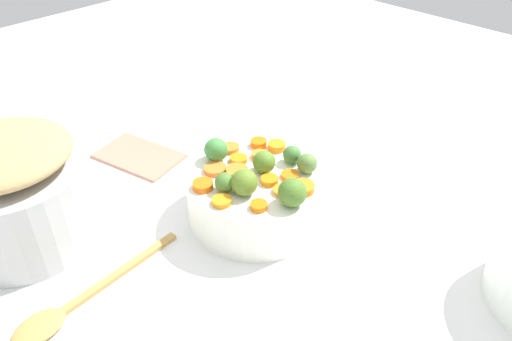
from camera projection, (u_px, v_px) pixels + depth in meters
tabletop at (231, 223)px, 0.85m from camera, size 2.40×2.40×0.02m
serving_bowl_carrots at (256, 196)px, 0.83m from camera, size 0.23×0.23×0.08m
metal_pot at (18, 202)px, 0.77m from camera, size 0.23×0.23×0.13m
stuffing_mound at (1, 153)px, 0.72m from camera, size 0.20×0.20×0.05m
carrot_slice_0 at (237, 172)px, 0.80m from camera, size 0.04×0.04×0.01m
carrot_slice_1 at (239, 159)px, 0.83m from camera, size 0.03×0.03×0.01m
carrot_slice_2 at (215, 169)px, 0.81m from camera, size 0.05×0.05×0.01m
carrot_slice_3 at (222, 201)px, 0.74m from camera, size 0.03×0.03×0.01m
carrot_slice_4 at (259, 206)px, 0.73m from camera, size 0.04×0.04×0.01m
carrot_slice_5 at (303, 188)px, 0.77m from camera, size 0.04×0.04×0.01m
carrot_slice_6 at (283, 191)px, 0.76m from camera, size 0.04×0.04×0.01m
carrot_slice_7 at (230, 148)px, 0.86m from camera, size 0.04×0.04×0.01m
carrot_slice_8 at (259, 143)px, 0.87m from camera, size 0.04×0.04×0.01m
carrot_slice_9 at (259, 155)px, 0.84m from camera, size 0.04×0.04×0.01m
carrot_slice_10 at (269, 180)px, 0.78m from camera, size 0.04×0.04×0.01m
carrot_slice_11 at (277, 146)px, 0.86m from camera, size 0.04×0.04×0.01m
carrot_slice_12 at (290, 175)px, 0.80m from camera, size 0.04×0.04×0.01m
carrot_slice_13 at (203, 185)px, 0.77m from camera, size 0.04×0.04×0.01m
brussels_sprout_0 at (307, 163)px, 0.80m from camera, size 0.03×0.03×0.03m
brussels_sprout_1 at (292, 155)px, 0.82m from camera, size 0.03×0.03×0.03m
brussels_sprout_2 at (216, 150)px, 0.83m from camera, size 0.04×0.04×0.04m
brussels_sprout_3 at (225, 182)px, 0.76m from camera, size 0.03×0.03×0.03m
brussels_sprout_4 at (244, 182)px, 0.75m from camera, size 0.04×0.04×0.04m
brussels_sprout_5 at (292, 192)px, 0.73m from camera, size 0.04×0.04×0.04m
brussels_sprout_6 at (264, 162)px, 0.80m from camera, size 0.04×0.04×0.04m
wooden_spoon at (67, 309)px, 0.68m from camera, size 0.05×0.27×0.01m
dish_towel at (137, 157)px, 0.99m from camera, size 0.18×0.14×0.01m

